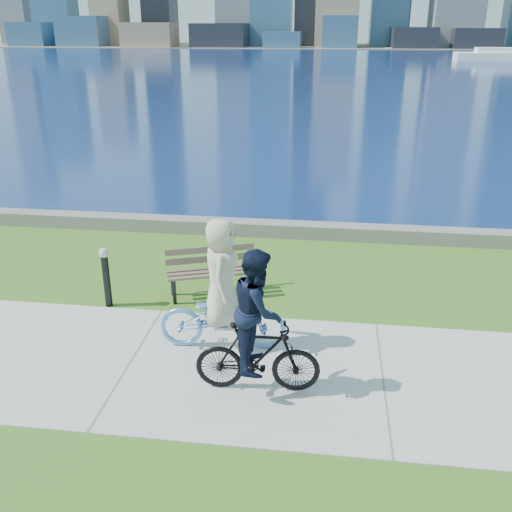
{
  "coord_description": "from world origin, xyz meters",
  "views": [
    {
      "loc": [
        -0.96,
        -7.53,
        5.08
      ],
      "look_at": [
        -2.24,
        2.08,
        1.1
      ],
      "focal_mm": 40.0,
      "sensor_mm": 36.0,
      "label": 1
    }
  ],
  "objects": [
    {
      "name": "cyclist_man",
      "position": [
        -1.87,
        -0.48,
        0.96
      ],
      "size": [
        0.72,
        1.86,
        2.23
      ],
      "rotation": [
        0.0,
        0.0,
        1.63
      ],
      "color": "black",
      "rests_on": "ground"
    },
    {
      "name": "bay_water",
      "position": [
        0.0,
        72.0,
        0.0
      ],
      "size": [
        320.0,
        131.0,
        0.01
      ],
      "primitive_type": "cube",
      "color": "navy",
      "rests_on": "ground"
    },
    {
      "name": "concrete_path",
      "position": [
        0.0,
        0.0,
        0.01
      ],
      "size": [
        80.0,
        3.5,
        0.02
      ],
      "primitive_type": "cube",
      "color": "#ADACA7",
      "rests_on": "ground"
    },
    {
      "name": "far_shore",
      "position": [
        0.0,
        130.0,
        0.06
      ],
      "size": [
        320.0,
        30.0,
        0.12
      ],
      "primitive_type": "cube",
      "color": "slate",
      "rests_on": "ground"
    },
    {
      "name": "seawall",
      "position": [
        0.0,
        6.2,
        0.17
      ],
      "size": [
        90.0,
        0.5,
        0.35
      ],
      "primitive_type": "cube",
      "color": "slate",
      "rests_on": "ground"
    },
    {
      "name": "ferry_far",
      "position": [
        22.43,
        81.6,
        0.74
      ],
      "size": [
        13.08,
        3.74,
        1.78
      ],
      "color": "white",
      "rests_on": "ground"
    },
    {
      "name": "bollard_lamp",
      "position": [
        -5.08,
        1.85,
        0.68
      ],
      "size": [
        0.19,
        0.19,
        1.2
      ],
      "color": "black",
      "rests_on": "ground"
    },
    {
      "name": "ground",
      "position": [
        0.0,
        0.0,
        0.0
      ],
      "size": [
        320.0,
        320.0,
        0.0
      ],
      "primitive_type": "plane",
      "color": "#356119",
      "rests_on": "ground"
    },
    {
      "name": "park_bench",
      "position": [
        -3.2,
        2.65,
        0.57
      ],
      "size": [
        1.9,
        1.2,
        0.93
      ],
      "rotation": [
        0.0,
        0.0,
        0.35
      ],
      "color": "black",
      "rests_on": "ground"
    },
    {
      "name": "cyclist_woman",
      "position": [
        -2.6,
        0.65,
        0.86
      ],
      "size": [
        0.9,
        2.15,
        2.26
      ],
      "rotation": [
        0.0,
        0.0,
        1.65
      ],
      "color": "#5A93DB",
      "rests_on": "ground"
    }
  ]
}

